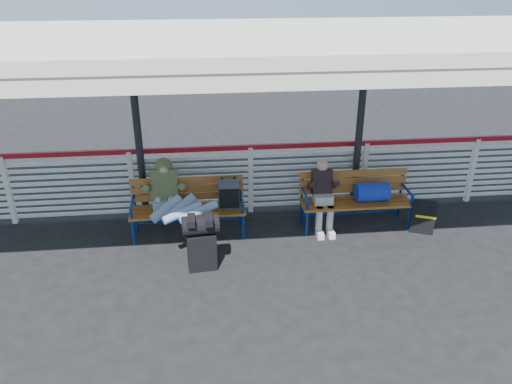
{
  "coord_description": "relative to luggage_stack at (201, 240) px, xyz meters",
  "views": [
    {
      "loc": [
        -0.75,
        -5.93,
        4.03
      ],
      "look_at": [
        -0.0,
        1.0,
        0.79
      ],
      "focal_mm": 35.0,
      "sensor_mm": 36.0,
      "label": 1
    }
  ],
  "objects": [
    {
      "name": "bench_right",
      "position": [
        2.63,
        1.01,
        0.12
      ],
      "size": [
        1.8,
        0.56,
        0.92
      ],
      "color": "#A2541F",
      "rests_on": "ground"
    },
    {
      "name": "suitcase_side",
      "position": [
        3.57,
        0.7,
        -0.2
      ],
      "size": [
        0.43,
        0.35,
        0.52
      ],
      "rotation": [
        0.0,
        0.0,
        -0.39
      ],
      "color": "black",
      "rests_on": "ground"
    },
    {
      "name": "luggage_stack",
      "position": [
        0.0,
        0.0,
        0.0
      ],
      "size": [
        0.53,
        0.33,
        0.84
      ],
      "rotation": [
        0.0,
        0.0,
        0.1
      ],
      "color": "black",
      "rests_on": "ground"
    },
    {
      "name": "ground",
      "position": [
        0.87,
        -0.2,
        -0.46
      ],
      "size": [
        60.0,
        60.0,
        0.0
      ],
      "primitive_type": "plane",
      "color": "black",
      "rests_on": "ground"
    },
    {
      "name": "traveler_man",
      "position": [
        -0.35,
        0.69,
        0.25
      ],
      "size": [
        0.93,
        1.64,
        0.77
      ],
      "color": "#94ADC8",
      "rests_on": "ground"
    },
    {
      "name": "bench_left",
      "position": [
        0.0,
        1.03,
        0.14
      ],
      "size": [
        1.8,
        0.56,
        0.93
      ],
      "color": "#A2541F",
      "rests_on": "ground"
    },
    {
      "name": "companion_person",
      "position": [
        1.97,
        0.99,
        0.14
      ],
      "size": [
        0.32,
        0.66,
        1.15
      ],
      "color": "beige",
      "rests_on": "ground"
    },
    {
      "name": "canopy",
      "position": [
        0.87,
        0.67,
        2.58
      ],
      "size": [
        12.6,
        3.6,
        3.16
      ],
      "color": "silver",
      "rests_on": "ground"
    },
    {
      "name": "fence",
      "position": [
        0.87,
        1.7,
        0.2
      ],
      "size": [
        12.08,
        0.08,
        1.24
      ],
      "color": "silver",
      "rests_on": "ground"
    }
  ]
}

